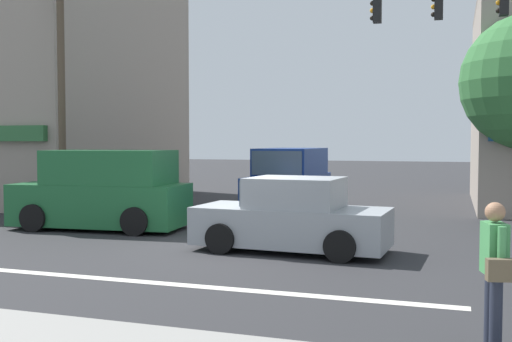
# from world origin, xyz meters

# --- Properties ---
(ground_plane) EXTENTS (120.00, 120.00, 0.00)m
(ground_plane) POSITION_xyz_m (0.00, 0.00, 0.00)
(ground_plane) COLOR #2B2B2D
(lane_marking_stripe) EXTENTS (9.00, 0.24, 0.01)m
(lane_marking_stripe) POSITION_xyz_m (0.00, -3.50, 0.00)
(lane_marking_stripe) COLOR silver
(lane_marking_stripe) RESTS_ON ground
(building_left_block) EXTENTS (12.29, 10.17, 9.69)m
(building_left_block) POSITION_xyz_m (-13.76, 8.53, 4.84)
(building_left_block) COLOR gray
(building_left_block) RESTS_ON ground
(utility_pole_near_left) EXTENTS (1.40, 0.22, 7.17)m
(utility_pole_near_left) POSITION_xyz_m (-7.02, 3.07, 3.73)
(utility_pole_near_left) COLOR brown
(utility_pole_near_left) RESTS_ON ground
(sedan_approaching_near) EXTENTS (4.19, 2.06, 1.58)m
(sedan_approaching_near) POSITION_xyz_m (0.98, 0.01, 0.71)
(sedan_approaching_near) COLOR #999EA3
(sedan_approaching_near) RESTS_ON ground
(van_parked_curbside) EXTENTS (4.73, 2.32, 2.11)m
(van_parked_curbside) POSITION_xyz_m (-4.66, 1.59, 1.01)
(van_parked_curbside) COLOR #1E6033
(van_parked_curbside) RESTS_ON ground
(van_waiting_far) EXTENTS (2.14, 4.65, 2.11)m
(van_waiting_far) POSITION_xyz_m (-1.02, 7.22, 1.01)
(van_waiting_far) COLOR navy
(van_waiting_far) RESTS_ON ground
(pedestrian_foreground_with_bag) EXTENTS (0.34, 0.69, 1.67)m
(pedestrian_foreground_with_bag) POSITION_xyz_m (4.69, -5.18, 0.95)
(pedestrian_foreground_with_bag) COLOR #232838
(pedestrian_foreground_with_bag) RESTS_ON ground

